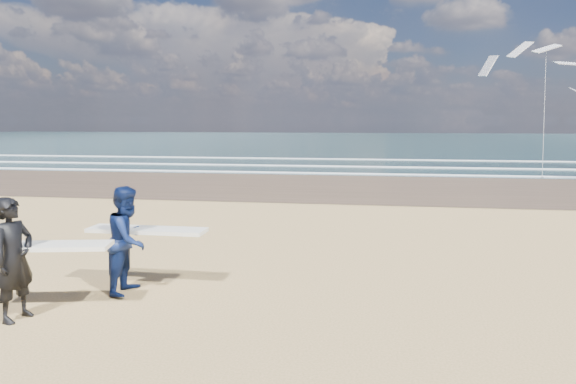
# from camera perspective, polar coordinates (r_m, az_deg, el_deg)

# --- Properties ---
(ocean) EXTENTS (220.00, 100.00, 0.02)m
(ocean) POSITION_cam_1_polar(r_m,az_deg,el_deg) (79.96, 19.17, 5.32)
(ocean) COLOR #193537
(ocean) RESTS_ON ground
(surfer_near) EXTENTS (2.26, 1.21, 1.92)m
(surfer_near) POSITION_cam_1_polar(r_m,az_deg,el_deg) (8.98, -27.89, -6.47)
(surfer_near) COLOR black
(surfer_near) RESTS_ON ground
(surfer_far) EXTENTS (2.20, 1.09, 1.92)m
(surfer_far) POSITION_cam_1_polar(r_m,az_deg,el_deg) (9.64, -17.20, -5.01)
(surfer_far) COLOR #0C1A46
(surfer_far) RESTS_ON ground
(kite_1) EXTENTS (6.65, 4.83, 8.54)m
(kite_1) POSITION_cam_1_polar(r_m,az_deg,el_deg) (33.25, 26.66, 10.47)
(kite_1) COLOR slate
(kite_1) RESTS_ON ground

